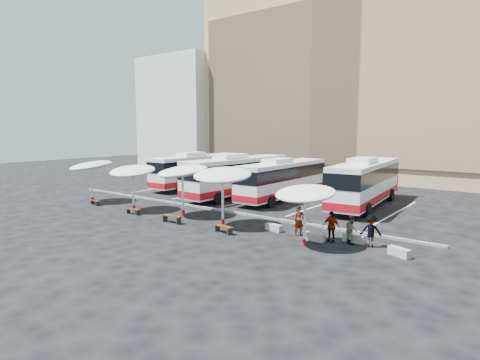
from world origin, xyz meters
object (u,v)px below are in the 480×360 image
Objects in this scene: bus_0 at (198,169)px; conc_bench_0 at (274,228)px; wood_bench_2 at (172,217)px; passenger_3 at (370,231)px; bus_2 at (283,178)px; wood_bench_1 at (133,210)px; passenger_0 at (299,221)px; conc_bench_1 at (315,237)px; sunshade_0 at (91,166)px; passenger_2 at (331,227)px; passenger_1 at (351,230)px; sunshade_1 at (133,171)px; conc_bench_3 at (399,252)px; sunshade_2 at (182,171)px; wood_bench_0 at (95,201)px; bus_1 at (238,175)px; wood_bench_3 at (223,227)px; sunshade_4 at (305,194)px; sunshade_3 at (223,175)px; conc_bench_2 at (354,238)px; bus_3 at (366,181)px.

bus_0 is 20.24m from conc_bench_0.
wood_bench_2 is 0.92× the size of passenger_3.
bus_2 is 11.58m from conc_bench_0.
passenger_0 is at bearing 10.05° from wood_bench_1.
sunshade_0 is at bearing -178.12° from conc_bench_1.
passenger_2 is (9.37, -10.18, -1.04)m from bus_2.
passenger_1 is 1.06m from passenger_3.
bus_0 is 13.21m from sunshade_1.
sunshade_1 reaches higher than passenger_2.
conc_bench_3 is at bearing -3.11° from conc_bench_0.
conc_bench_1 is 2.09m from passenger_1.
sunshade_2 is 9.42m from wood_bench_0.
sunshade_2 is 4.13× the size of conc_bench_1.
passenger_0 is at bearing 160.22° from conc_bench_1.
bus_1 is 8.43× the size of wood_bench_3.
conc_bench_0 is 0.97× the size of conc_bench_1.
conc_bench_0 is at bearing 19.49° from wood_bench_2.
sunshade_4 reaches higher than passenger_1.
conc_bench_1 is at bearing -33.95° from bus_1.
sunshade_3 is at bearing -172.00° from passenger_2.
passenger_0 is at bearing -35.49° from bus_1.
wood_bench_3 is at bearing -53.85° from bus_1.
conc_bench_3 is (4.68, 0.03, -0.00)m from conc_bench_1.
wood_bench_2 is (10.16, -13.39, -1.59)m from bus_0.
sunshade_1 is at bearing -176.85° from conc_bench_1.
passenger_3 reaches higher than wood_bench_1.
conc_bench_0 is (5.48, -10.06, -1.71)m from bus_2.
bus_1 reaches higher than conc_bench_1.
passenger_2 is (-1.05, -0.36, 0.09)m from passenger_1.
wood_bench_0 is 0.76× the size of passenger_0.
passenger_1 reaches higher than conc_bench_2.
passenger_1 is at bearing -95.48° from conc_bench_2.
sunshade_3 is 3.54m from wood_bench_3.
conc_bench_2 is (1.91, 2.34, -2.67)m from sunshade_4.
bus_3 reaches higher than passenger_0.
bus_0 is at bearing 113.74° from wood_bench_1.
wood_bench_1 is at bearing 178.39° from wood_bench_2.
bus_3 is 7.29× the size of passenger_3.
sunshade_4 is 3.07× the size of conc_bench_0.
passenger_0 is at bearing -30.85° from bus_0.
wood_bench_1 is at bearing -170.10° from sunshade_3.
wood_bench_2 reaches higher than conc_bench_1.
wood_bench_3 reaches higher than wood_bench_0.
wood_bench_1 is 1.16× the size of conc_bench_3.
wood_bench_3 is at bearing -6.00° from passenger_3.
conc_bench_3 is at bearing 134.04° from passenger_3.
bus_3 is at bearing 117.36° from conc_bench_3.
conc_bench_0 is at bearing 6.06° from sunshade_1.
bus_2 reaches higher than passenger_2.
passenger_0 reaches higher than conc_bench_3.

